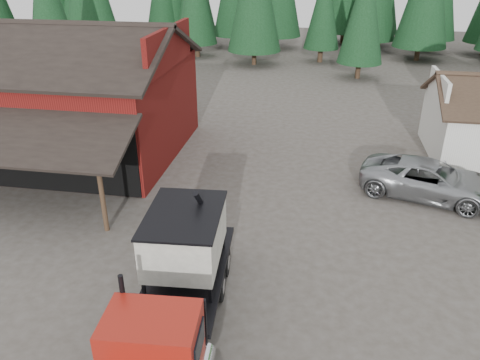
# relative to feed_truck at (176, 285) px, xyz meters

# --- Properties ---
(ground) EXTENTS (120.00, 120.00, 0.00)m
(ground) POSITION_rel_feed_truck_xyz_m (1.01, 2.97, -1.80)
(ground) COLOR #443F36
(ground) RESTS_ON ground
(red_barn) EXTENTS (12.80, 13.63, 7.18)m
(red_barn) POSITION_rel_feed_truck_xyz_m (-9.99, 12.88, 0.89)
(red_barn) COLOR maroon
(red_barn) RESTS_ON ground
(conifer_backdrop) EXTENTS (76.00, 16.00, 16.00)m
(conifer_backdrop) POSITION_rel_feed_truck_xyz_m (1.01, 44.97, -1.80)
(conifer_backdrop) COLOR black
(conifer_backdrop) RESTS_ON ground
(near_pine_a) EXTENTS (4.40, 4.40, 11.40)m
(near_pine_a) POSITION_rel_feed_truck_xyz_m (-20.99, 30.97, 4.59)
(near_pine_a) COLOR #382619
(near_pine_a) RESTS_ON ground
(near_pine_b) EXTENTS (3.96, 3.96, 10.40)m
(near_pine_b) POSITION_rel_feed_truck_xyz_m (7.01, 32.97, 4.09)
(near_pine_b) COLOR #382619
(near_pine_b) RESTS_ON ground
(feed_truck) EXTENTS (2.95, 8.68, 3.86)m
(feed_truck) POSITION_rel_feed_truck_xyz_m (0.00, 0.00, 0.00)
(feed_truck) COLOR black
(feed_truck) RESTS_ON ground
(silver_car) EXTENTS (6.77, 4.54, 1.72)m
(silver_car) POSITION_rel_feed_truck_xyz_m (9.01, 10.40, -0.94)
(silver_car) COLOR #95999C
(silver_car) RESTS_ON ground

